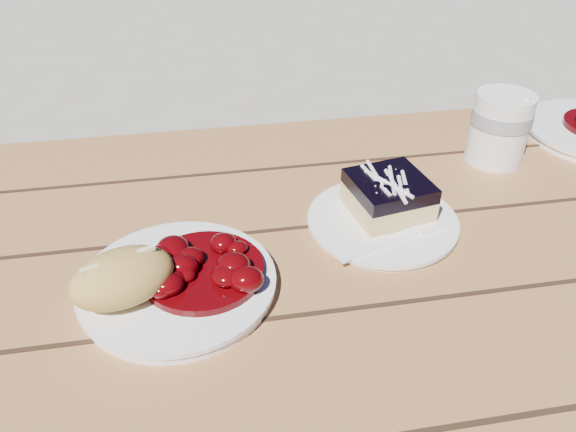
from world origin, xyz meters
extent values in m
cube|color=brown|center=(0.00, 0.00, 0.72)|extent=(2.00, 0.80, 0.05)
cube|color=brown|center=(0.00, 0.65, 0.44)|extent=(1.80, 0.25, 0.04)
cube|color=brown|center=(0.80, 0.65, 0.21)|extent=(0.06, 0.06, 0.42)
cylinder|color=white|center=(-0.08, -0.02, 0.76)|extent=(0.22, 0.22, 0.02)
ellipsoid|color=tan|center=(-0.13, -0.04, 0.80)|extent=(0.13, 0.11, 0.06)
cylinder|color=white|center=(0.19, 0.07, 0.76)|extent=(0.20, 0.20, 0.01)
cube|color=#DEC279|center=(0.20, 0.08, 0.78)|extent=(0.11, 0.11, 0.03)
cube|color=black|center=(0.20, 0.08, 0.80)|extent=(0.11, 0.11, 0.02)
cylinder|color=white|center=(0.42, 0.21, 0.81)|extent=(0.09, 0.09, 0.11)
camera|label=1|loc=(-0.04, -0.51, 1.19)|focal=35.00mm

